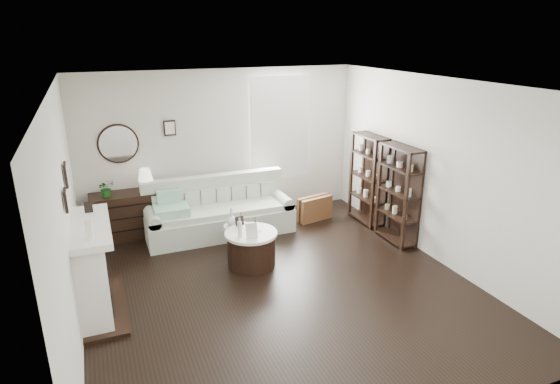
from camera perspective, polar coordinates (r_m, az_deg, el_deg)
name	(u,v)px	position (r m, az deg, el deg)	size (l,w,h in m)	color
room	(261,130)	(8.58, -2.32, 7.58)	(5.50, 5.50, 5.50)	black
fireplace	(93,272)	(6.16, -21.80, -9.02)	(0.50, 1.40, 1.84)	white
shelf_unit_far	(368,179)	(8.47, 10.68, 1.55)	(0.30, 0.80, 1.60)	black
shelf_unit_near	(398,195)	(7.77, 14.22, -0.31)	(0.30, 0.80, 1.60)	black
sofa	(219,215)	(8.08, -7.49, -2.78)	(2.46, 0.85, 0.96)	#A5AE9B
quilt	(171,210)	(7.74, -13.10, -2.19)	(0.55, 0.45, 0.14)	#258858
suitcase	(315,208)	(8.60, 4.24, -2.00)	(0.66, 0.22, 0.44)	brown
dresser	(128,215)	(8.22, -18.04, -2.69)	(1.16, 0.50, 0.77)	black
table_lamp	(146,180)	(8.06, -16.07, 1.44)	(0.24, 0.24, 0.38)	beige
potted_plant	(106,188)	(8.00, -20.45, 0.45)	(0.25, 0.22, 0.28)	#185017
drum_table	(251,249)	(6.93, -3.52, -6.89)	(0.77, 0.77, 0.53)	black
pedestal_table	(237,228)	(7.19, -5.30, -4.39)	(0.41, 0.41, 0.49)	white
eiffel_drum	(255,224)	(6.86, -3.05, -3.94)	(0.10, 0.10, 0.18)	black
bottle_drum	(240,227)	(6.64, -4.93, -4.31)	(0.07, 0.07, 0.28)	silver
card_frame_drum	(252,231)	(6.60, -3.49, -4.74)	(0.16, 0.01, 0.22)	silver
eiffel_ped	(241,219)	(7.19, -4.79, -3.28)	(0.10, 0.10, 0.17)	black
flask_ped	(232,217)	(7.12, -5.93, -3.03)	(0.16, 0.16, 0.29)	silver
card_frame_ped	(240,222)	(7.05, -4.94, -3.70)	(0.13, 0.01, 0.18)	black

